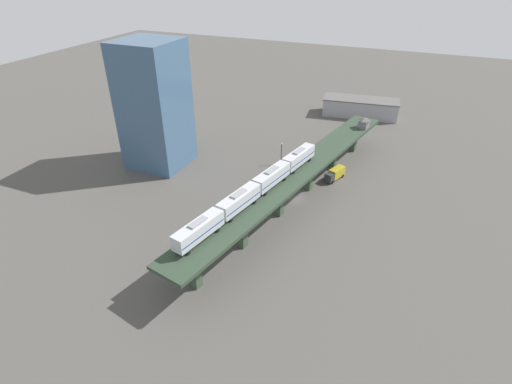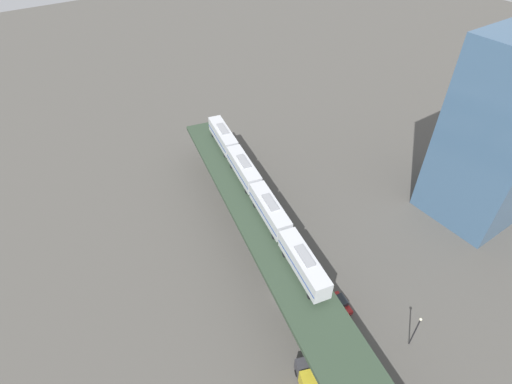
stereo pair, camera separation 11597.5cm
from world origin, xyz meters
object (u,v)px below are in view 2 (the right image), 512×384
object	(u,v)px
subway_train	(256,188)
street_car_silver	(255,205)
street_car_red	(341,303)
office_tower	(499,137)
street_lamp	(416,329)

from	to	relation	value
subway_train	street_car_silver	world-z (taller)	subway_train
street_car_red	office_tower	xyz separation A→B (m)	(-38.30, -2.44, 17.06)
street_car_silver	street_car_red	xyz separation A→B (m)	(1.91, 27.87, 0.00)
subway_train	office_tower	bearing A→B (deg)	153.24
subway_train	street_car_silver	xyz separation A→B (m)	(-3.39, -5.36, -9.95)
street_lamp	office_tower	world-z (taller)	office_tower
street_lamp	office_tower	xyz separation A→B (m)	(-34.12, -13.24, 13.89)
street_car_red	street_lamp	xyz separation A→B (m)	(-4.18, 10.80, 3.17)
street_lamp	office_tower	size ratio (longest dim) A/B	0.19
street_car_silver	subway_train	bearing A→B (deg)	57.68
street_car_red	office_tower	world-z (taller)	office_tower
street_lamp	subway_train	bearing A→B (deg)	-80.34
street_car_silver	street_car_red	distance (m)	27.94
subway_train	street_car_silver	bearing A→B (deg)	-122.32
street_car_red	subway_train	bearing A→B (deg)	-86.23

